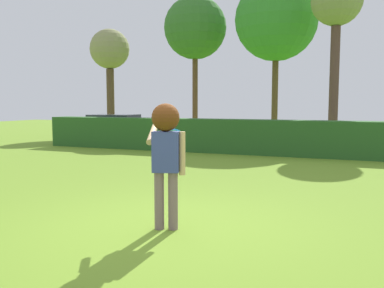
# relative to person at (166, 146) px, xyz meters

# --- Properties ---
(ground_plane) EXTENTS (60.00, 60.00, 0.00)m
(ground_plane) POSITION_rel_person_xyz_m (-0.06, 0.16, -1.21)
(ground_plane) COLOR olive
(person) EXTENTS (0.72, 0.70, 1.82)m
(person) POSITION_rel_person_xyz_m (0.00, 0.00, 0.00)
(person) COLOR slate
(person) RESTS_ON ground
(frisbee) EXTENTS (0.23, 0.23, 0.09)m
(frisbee) POSITION_rel_person_xyz_m (-0.13, 0.53, 0.18)
(frisbee) COLOR #268CE5
(hedge_row) EXTENTS (18.88, 0.90, 1.23)m
(hedge_row) POSITION_rel_person_xyz_m (-0.06, 9.19, -0.60)
(hedge_row) COLOR #295723
(hedge_row) RESTS_ON ground
(parked_car_black) EXTENTS (4.31, 2.06, 1.25)m
(parked_car_black) POSITION_rel_person_xyz_m (-8.62, 12.14, -0.52)
(parked_car_black) COLOR black
(parked_car_black) RESTS_ON ground
(willow_tree) EXTENTS (4.25, 4.25, 8.22)m
(willow_tree) POSITION_rel_person_xyz_m (-1.61, 16.58, 4.86)
(willow_tree) COLOR brown
(willow_tree) RESTS_ON ground
(bare_elm_tree) EXTENTS (2.23, 2.23, 5.97)m
(bare_elm_tree) POSITION_rel_person_xyz_m (-10.72, 15.11, 3.46)
(bare_elm_tree) COLOR brown
(bare_elm_tree) RESTS_ON ground
(maple_tree) EXTENTS (2.22, 2.22, 7.40)m
(maple_tree) POSITION_rel_person_xyz_m (1.44, 14.33, 4.80)
(maple_tree) COLOR #523831
(maple_tree) RESTS_ON ground
(oak_tree) EXTENTS (3.60, 3.60, 7.94)m
(oak_tree) POSITION_rel_person_xyz_m (-6.45, 17.48, 4.89)
(oak_tree) COLOR brown
(oak_tree) RESTS_ON ground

